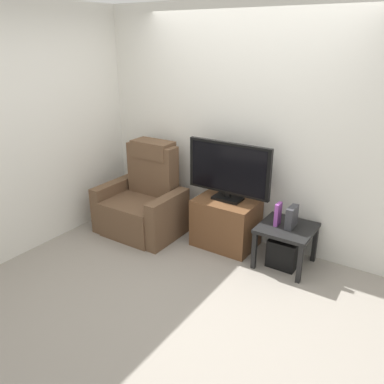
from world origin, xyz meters
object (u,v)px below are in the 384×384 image
object	(u,v)px
television	(229,170)
subwoofer_box	(284,252)
book_upright	(278,214)
game_console	(292,217)
tv_stand	(226,222)
side_table	(286,232)
recliner_armchair	(143,202)

from	to	relation	value
television	subwoofer_box	distance (m)	1.04
book_upright	game_console	xyz separation A→B (m)	(0.14, 0.03, -0.01)
tv_stand	book_upright	bearing A→B (deg)	-5.40
subwoofer_box	book_upright	size ratio (longest dim) A/B	1.25
subwoofer_box	game_console	bearing A→B (deg)	15.95
tv_stand	book_upright	distance (m)	0.68
side_table	book_upright	world-z (taller)	book_upright
subwoofer_box	book_upright	world-z (taller)	book_upright
recliner_armchair	television	bearing A→B (deg)	21.05
side_table	subwoofer_box	distance (m)	0.22
recliner_armchair	subwoofer_box	size ratio (longest dim) A/B	3.62
television	recliner_armchair	bearing A→B (deg)	-166.90
game_console	tv_stand	bearing A→B (deg)	177.83
television	recliner_armchair	world-z (taller)	television
television	book_upright	world-z (taller)	television
tv_stand	subwoofer_box	world-z (taller)	tv_stand
tv_stand	recliner_armchair	distance (m)	1.05
side_table	recliner_armchair	bearing A→B (deg)	-174.11
book_upright	game_console	bearing A→B (deg)	12.53
television	game_console	size ratio (longest dim) A/B	4.38
book_upright	subwoofer_box	bearing A→B (deg)	11.31
side_table	subwoofer_box	size ratio (longest dim) A/B	1.81
game_console	subwoofer_box	bearing A→B (deg)	-164.05
recliner_armchair	subwoofer_box	world-z (taller)	recliner_armchair
book_upright	recliner_armchair	bearing A→B (deg)	-174.44
tv_stand	game_console	bearing A→B (deg)	-2.17
television	book_upright	size ratio (longest dim) A/B	4.06
side_table	book_upright	size ratio (longest dim) A/B	2.27
side_table	game_console	xyz separation A→B (m)	(0.03, 0.01, 0.18)
recliner_armchair	book_upright	world-z (taller)	recliner_armchair
recliner_armchair	book_upright	xyz separation A→B (m)	(1.64, 0.16, 0.19)
recliner_armchair	subwoofer_box	distance (m)	1.76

